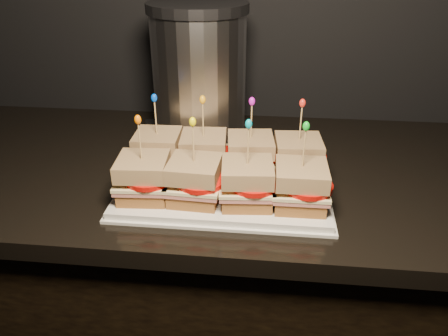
# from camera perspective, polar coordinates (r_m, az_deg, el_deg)

# --- Properties ---
(cabinet) EXTENTS (2.25, 0.59, 0.89)m
(cabinet) POSITION_cam_1_polar(r_m,az_deg,el_deg) (1.27, 9.07, -19.75)
(cabinet) COLOR black
(cabinet) RESTS_ON ground
(granite_slab) EXTENTS (2.29, 0.63, 0.04)m
(granite_slab) POSITION_cam_1_polar(r_m,az_deg,el_deg) (0.98, 11.10, -1.03)
(granite_slab) COLOR black
(granite_slab) RESTS_ON cabinet
(platter) EXTENTS (0.40, 0.25, 0.02)m
(platter) POSITION_cam_1_polar(r_m,az_deg,el_deg) (0.86, 0.00, -2.71)
(platter) COLOR white
(platter) RESTS_ON granite_slab
(platter_rim) EXTENTS (0.41, 0.26, 0.01)m
(platter_rim) POSITION_cam_1_polar(r_m,az_deg,el_deg) (0.86, 0.00, -3.05)
(platter_rim) COLOR white
(platter_rim) RESTS_ON granite_slab
(sandwich_0_bread_bot) EXTENTS (0.09, 0.09, 0.02)m
(sandwich_0_bread_bot) POSITION_cam_1_polar(r_m,az_deg,el_deg) (0.92, -8.47, 0.73)
(sandwich_0_bread_bot) COLOR brown
(sandwich_0_bread_bot) RESTS_ON platter
(sandwich_0_ham) EXTENTS (0.10, 0.10, 0.01)m
(sandwich_0_ham) POSITION_cam_1_polar(r_m,az_deg,el_deg) (0.91, -8.54, 1.63)
(sandwich_0_ham) COLOR #CC7669
(sandwich_0_ham) RESTS_ON sandwich_0_bread_bot
(sandwich_0_cheese) EXTENTS (0.10, 0.10, 0.01)m
(sandwich_0_cheese) POSITION_cam_1_polar(r_m,az_deg,el_deg) (0.91, -8.57, 2.03)
(sandwich_0_cheese) COLOR #FCECAA
(sandwich_0_cheese) RESTS_ON sandwich_0_ham
(sandwich_0_tomato) EXTENTS (0.09, 0.09, 0.01)m
(sandwich_0_tomato) POSITION_cam_1_polar(r_m,az_deg,el_deg) (0.90, -7.95, 2.26)
(sandwich_0_tomato) COLOR red
(sandwich_0_tomato) RESTS_ON sandwich_0_cheese
(sandwich_0_bread_top) EXTENTS (0.09, 0.09, 0.03)m
(sandwich_0_bread_top) POSITION_cam_1_polar(r_m,az_deg,el_deg) (0.90, -8.69, 3.59)
(sandwich_0_bread_top) COLOR #602D0D
(sandwich_0_bread_top) RESTS_ON sandwich_0_tomato
(sandwich_0_pick) EXTENTS (0.00, 0.00, 0.09)m
(sandwich_0_pick) POSITION_cam_1_polar(r_m,az_deg,el_deg) (0.88, -8.90, 6.27)
(sandwich_0_pick) COLOR tan
(sandwich_0_pick) RESTS_ON sandwich_0_bread_top
(sandwich_0_frill) EXTENTS (0.01, 0.01, 0.02)m
(sandwich_0_frill) POSITION_cam_1_polar(r_m,az_deg,el_deg) (0.87, -9.12, 9.03)
(sandwich_0_frill) COLOR blue
(sandwich_0_frill) RESTS_ON sandwich_0_pick
(sandwich_1_bread_bot) EXTENTS (0.09, 0.09, 0.02)m
(sandwich_1_bread_bot) POSITION_cam_1_polar(r_m,az_deg,el_deg) (0.90, -2.62, 0.45)
(sandwich_1_bread_bot) COLOR brown
(sandwich_1_bread_bot) RESTS_ON platter
(sandwich_1_ham) EXTENTS (0.10, 0.10, 0.01)m
(sandwich_1_ham) POSITION_cam_1_polar(r_m,az_deg,el_deg) (0.90, -2.64, 1.37)
(sandwich_1_ham) COLOR #CC7669
(sandwich_1_ham) RESTS_ON sandwich_1_bread_bot
(sandwich_1_cheese) EXTENTS (0.11, 0.10, 0.01)m
(sandwich_1_cheese) POSITION_cam_1_polar(r_m,az_deg,el_deg) (0.89, -2.65, 1.77)
(sandwich_1_cheese) COLOR #FCECAA
(sandwich_1_cheese) RESTS_ON sandwich_1_ham
(sandwich_1_tomato) EXTENTS (0.09, 0.09, 0.01)m
(sandwich_1_tomato) POSITION_cam_1_polar(r_m,az_deg,el_deg) (0.88, -1.95, 2.00)
(sandwich_1_tomato) COLOR red
(sandwich_1_tomato) RESTS_ON sandwich_1_cheese
(sandwich_1_bread_top) EXTENTS (0.10, 0.10, 0.03)m
(sandwich_1_bread_top) POSITION_cam_1_polar(r_m,az_deg,el_deg) (0.88, -2.69, 3.36)
(sandwich_1_bread_top) COLOR #602D0D
(sandwich_1_bread_top) RESTS_ON sandwich_1_tomato
(sandwich_1_pick) EXTENTS (0.00, 0.00, 0.09)m
(sandwich_1_pick) POSITION_cam_1_polar(r_m,az_deg,el_deg) (0.86, -2.75, 6.09)
(sandwich_1_pick) COLOR tan
(sandwich_1_pick) RESTS_ON sandwich_1_bread_top
(sandwich_1_frill) EXTENTS (0.01, 0.01, 0.02)m
(sandwich_1_frill) POSITION_cam_1_polar(r_m,az_deg,el_deg) (0.85, -2.82, 8.92)
(sandwich_1_frill) COLOR #FBA813
(sandwich_1_frill) RESTS_ON sandwich_1_pick
(sandwich_2_bread_bot) EXTENTS (0.10, 0.10, 0.02)m
(sandwich_2_bread_bot) POSITION_cam_1_polar(r_m,az_deg,el_deg) (0.89, 3.40, 0.15)
(sandwich_2_bread_bot) COLOR brown
(sandwich_2_bread_bot) RESTS_ON platter
(sandwich_2_ham) EXTENTS (0.11, 0.10, 0.01)m
(sandwich_2_ham) POSITION_cam_1_polar(r_m,az_deg,el_deg) (0.89, 3.43, 1.08)
(sandwich_2_ham) COLOR #CC7669
(sandwich_2_ham) RESTS_ON sandwich_2_bread_bot
(sandwich_2_cheese) EXTENTS (0.11, 0.10, 0.01)m
(sandwich_2_cheese) POSITION_cam_1_polar(r_m,az_deg,el_deg) (0.88, 3.44, 1.48)
(sandwich_2_cheese) COLOR #FCECAA
(sandwich_2_cheese) RESTS_ON sandwich_2_ham
(sandwich_2_tomato) EXTENTS (0.09, 0.09, 0.01)m
(sandwich_2_tomato) POSITION_cam_1_polar(r_m,az_deg,el_deg) (0.88, 4.22, 1.71)
(sandwich_2_tomato) COLOR red
(sandwich_2_tomato) RESTS_ON sandwich_2_cheese
(sandwich_2_bread_top) EXTENTS (0.10, 0.10, 0.03)m
(sandwich_2_bread_top) POSITION_cam_1_polar(r_m,az_deg,el_deg) (0.87, 3.50, 3.09)
(sandwich_2_bread_top) COLOR #602D0D
(sandwich_2_bread_top) RESTS_ON sandwich_2_tomato
(sandwich_2_pick) EXTENTS (0.00, 0.00, 0.09)m
(sandwich_2_pick) POSITION_cam_1_polar(r_m,az_deg,el_deg) (0.85, 3.58, 5.84)
(sandwich_2_pick) COLOR tan
(sandwich_2_pick) RESTS_ON sandwich_2_bread_top
(sandwich_2_frill) EXTENTS (0.01, 0.01, 0.02)m
(sandwich_2_frill) POSITION_cam_1_polar(r_m,az_deg,el_deg) (0.84, 3.67, 8.69)
(sandwich_2_frill) COLOR #D313D4
(sandwich_2_frill) RESTS_ON sandwich_2_pick
(sandwich_3_bread_bot) EXTENTS (0.09, 0.09, 0.02)m
(sandwich_3_bread_bot) POSITION_cam_1_polar(r_m,az_deg,el_deg) (0.90, 9.47, -0.15)
(sandwich_3_bread_bot) COLOR brown
(sandwich_3_bread_bot) RESTS_ON platter
(sandwich_3_ham) EXTENTS (0.10, 0.10, 0.01)m
(sandwich_3_ham) POSITION_cam_1_polar(r_m,az_deg,el_deg) (0.89, 9.55, 0.78)
(sandwich_3_ham) COLOR #CC7669
(sandwich_3_ham) RESTS_ON sandwich_3_bread_bot
(sandwich_3_cheese) EXTENTS (0.11, 0.10, 0.01)m
(sandwich_3_cheese) POSITION_cam_1_polar(r_m,az_deg,el_deg) (0.89, 9.58, 1.18)
(sandwich_3_cheese) COLOR #FCECAA
(sandwich_3_cheese) RESTS_ON sandwich_3_ham
(sandwich_3_tomato) EXTENTS (0.09, 0.09, 0.01)m
(sandwich_3_tomato) POSITION_cam_1_polar(r_m,az_deg,el_deg) (0.88, 10.42, 1.40)
(sandwich_3_tomato) COLOR red
(sandwich_3_tomato) RESTS_ON sandwich_3_cheese
(sandwich_3_bread_top) EXTENTS (0.10, 0.10, 0.03)m
(sandwich_3_bread_top) POSITION_cam_1_polar(r_m,az_deg,el_deg) (0.87, 9.72, 2.77)
(sandwich_3_bread_top) COLOR #602D0D
(sandwich_3_bread_top) RESTS_ON sandwich_3_tomato
(sandwich_3_pick) EXTENTS (0.00, 0.00, 0.09)m
(sandwich_3_pick) POSITION_cam_1_polar(r_m,az_deg,el_deg) (0.86, 9.96, 5.51)
(sandwich_3_pick) COLOR tan
(sandwich_3_pick) RESTS_ON sandwich_3_bread_top
(sandwich_3_frill) EXTENTS (0.01, 0.01, 0.02)m
(sandwich_3_frill) POSITION_cam_1_polar(r_m,az_deg,el_deg) (0.84, 10.22, 8.35)
(sandwich_3_frill) COLOR red
(sandwich_3_frill) RESTS_ON sandwich_3_pick
(sandwich_4_bread_bot) EXTENTS (0.09, 0.09, 0.02)m
(sandwich_4_bread_bot) POSITION_cam_1_polar(r_m,az_deg,el_deg) (0.83, -10.31, -2.88)
(sandwich_4_bread_bot) COLOR brown
(sandwich_4_bread_bot) RESTS_ON platter
(sandwich_4_ham) EXTENTS (0.10, 0.10, 0.01)m
(sandwich_4_ham) POSITION_cam_1_polar(r_m,az_deg,el_deg) (0.82, -10.40, -1.90)
(sandwich_4_ham) COLOR #CC7669
(sandwich_4_ham) RESTS_ON sandwich_4_bread_bot
(sandwich_4_cheese) EXTENTS (0.10, 0.10, 0.01)m
(sandwich_4_cheese) POSITION_cam_1_polar(r_m,az_deg,el_deg) (0.81, -10.44, -1.47)
(sandwich_4_cheese) COLOR #FCECAA
(sandwich_4_cheese) RESTS_ON sandwich_4_ham
(sandwich_4_tomato) EXTENTS (0.09, 0.09, 0.01)m
(sandwich_4_tomato) POSITION_cam_1_polar(r_m,az_deg,el_deg) (0.80, -9.78, -1.26)
(sandwich_4_tomato) COLOR red
(sandwich_4_tomato) RESTS_ON sandwich_4_cheese
(sandwich_4_bread_top) EXTENTS (0.10, 0.10, 0.03)m
(sandwich_4_bread_top) POSITION_cam_1_polar(r_m,az_deg,el_deg) (0.80, -10.61, 0.23)
(sandwich_4_bread_top) COLOR #602D0D
(sandwich_4_bread_top) RESTS_ON sandwich_4_tomato
(sandwich_4_pick) EXTENTS (0.00, 0.00, 0.09)m
(sandwich_4_pick) POSITION_cam_1_polar(r_m,az_deg,el_deg) (0.78, -10.90, 3.17)
(sandwich_4_pick) COLOR tan
(sandwich_4_pick) RESTS_ON sandwich_4_bread_top
(sandwich_4_frill) EXTENTS (0.01, 0.01, 0.02)m
(sandwich_4_frill) POSITION_cam_1_polar(r_m,az_deg,el_deg) (0.76, -11.20, 6.23)
(sandwich_4_frill) COLOR #FB6F02
(sandwich_4_frill) RESTS_ON sandwich_4_pick
(sandwich_5_bread_bot) EXTENTS (0.09, 0.09, 0.02)m
(sandwich_5_bread_bot) POSITION_cam_1_polar(r_m,az_deg,el_deg) (0.81, -3.79, -3.28)
(sandwich_5_bread_bot) COLOR brown
(sandwich_5_bread_bot) RESTS_ON platter
(sandwich_5_ham) EXTENTS (0.10, 0.10, 0.01)m
(sandwich_5_ham) POSITION_cam_1_polar(r_m,az_deg,el_deg) (0.80, -3.82, -2.28)
(sandwich_5_ham) COLOR #CC7669
(sandwich_5_ham) RESTS_ON sandwich_5_bread_bot
(sandwich_5_cheese) EXTENTS (0.10, 0.10, 0.01)m
(sandwich_5_cheese) POSITION_cam_1_polar(r_m,az_deg,el_deg) (0.79, -3.84, -1.85)
(sandwich_5_cheese) COLOR #FCECAA
(sandwich_5_cheese) RESTS_ON sandwich_5_ham
(sandwich_5_tomato) EXTENTS (0.09, 0.09, 0.01)m
(sandwich_5_tomato) POSITION_cam_1_polar(r_m,az_deg,el_deg) (0.78, -3.06, -1.64)
(sandwich_5_tomato) COLOR red
(sandwich_5_tomato) RESTS_ON sandwich_5_cheese
(sandwich_5_bread_top) EXTENTS (0.09, 0.09, 0.03)m
(sandwich_5_bread_top) POSITION_cam_1_polar(r_m,az_deg,el_deg) (0.78, -3.90, -0.11)
(sandwich_5_bread_top) COLOR #602D0D
(sandwich_5_bread_top) RESTS_ON sandwich_5_tomato
(sandwich_5_pick) EXTENTS (0.00, 0.00, 0.09)m
(sandwich_5_pick) POSITION_cam_1_polar(r_m,az_deg,el_deg) (0.76, -4.01, 2.90)
(sandwich_5_pick) COLOR tan
(sandwich_5_pick) RESTS_ON sandwich_5_bread_top
(sandwich_5_frill) EXTENTS (0.01, 0.01, 0.02)m
(sandwich_5_frill) POSITION_cam_1_polar(r_m,az_deg,el_deg) (0.74, -4.13, 6.05)
(sandwich_5_frill) COLOR #FCEB04
(sandwich_5_frill) RESTS_ON sandwich_5_pick
(sandwich_6_bread_bot) EXTENTS (0.10, 0.10, 0.02)m
(sandwich_6_bread_bot) POSITION_cam_1_polar(r_m,az_deg,el_deg) (0.80, 2.97, -3.65)
(sandwich_6_bread_bot) COLOR brown
(sandwich_6_bread_bot) RESTS_ON platter
(sandwich_6_ham) EXTENTS (0.10, 0.10, 0.01)m
(sandwich_6_ham) POSITION_cam_1_polar(r_m,az_deg,el_deg) (0.79, 3.00, -2.65)
(sandwich_6_ham) COLOR #CC7669
(sandwich_6_ham) RESTS_ON sandwich_6_bread_bot
(sandwich_6_cheese) EXTENTS (0.11, 0.10, 0.01)m
(sandwich_6_cheese) POSITION_cam_1_polar(r_m,az_deg,el_deg) (0.78, 3.02, -2.21)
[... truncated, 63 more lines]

